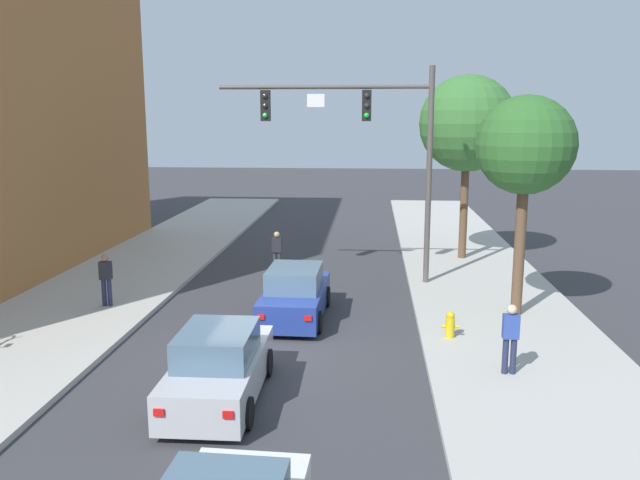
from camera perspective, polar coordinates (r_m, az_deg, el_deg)
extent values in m
plane|color=#38383D|center=(16.66, -4.82, -10.09)|extent=(120.00, 120.00, 0.00)
cube|color=#B2AFA8|center=(18.78, -25.02, -8.41)|extent=(5.00, 60.00, 0.15)
cube|color=#B2AFA8|center=(16.88, 17.87, -10.05)|extent=(5.00, 60.00, 0.15)
cylinder|color=#514C47|center=(22.66, 9.65, 5.54)|extent=(0.20, 0.20, 7.50)
cylinder|color=#514C47|center=(22.56, 0.38, 13.42)|extent=(7.29, 0.14, 0.14)
cube|color=black|center=(22.49, 4.17, 11.81)|extent=(0.32, 0.28, 1.05)
sphere|color=#2D2823|center=(22.34, 4.18, 12.66)|extent=(0.18, 0.18, 0.18)
sphere|color=#2D2823|center=(22.34, 4.16, 11.82)|extent=(0.18, 0.18, 0.18)
sphere|color=green|center=(22.33, 4.15, 10.97)|extent=(0.18, 0.18, 0.18)
cube|color=black|center=(22.79, -4.86, 11.79)|extent=(0.32, 0.28, 1.05)
sphere|color=#2D2823|center=(22.65, -4.93, 12.63)|extent=(0.18, 0.18, 0.18)
sphere|color=#2D2823|center=(22.64, -4.92, 11.79)|extent=(0.18, 0.18, 0.18)
sphere|color=green|center=(22.64, -4.91, 10.96)|extent=(0.18, 0.18, 0.18)
cube|color=white|center=(22.55, -0.38, 12.28)|extent=(0.60, 0.03, 0.44)
cube|color=navy|center=(19.31, -2.20, -5.33)|extent=(1.79, 4.23, 0.80)
cube|color=slate|center=(18.98, -2.28, -3.37)|extent=(1.54, 2.03, 0.64)
cylinder|color=black|center=(20.74, -3.91, -4.90)|extent=(0.23, 0.64, 0.64)
cylinder|color=black|center=(20.53, 0.55, -5.03)|extent=(0.23, 0.64, 0.64)
cylinder|color=black|center=(18.29, -5.29, -7.10)|extent=(0.23, 0.64, 0.64)
cylinder|color=black|center=(18.06, -0.21, -7.29)|extent=(0.23, 0.64, 0.64)
cube|color=red|center=(17.38, -5.27, -6.82)|extent=(0.20, 0.04, 0.14)
cube|color=red|center=(17.19, -1.07, -6.98)|extent=(0.20, 0.04, 0.14)
cube|color=#B7B7BC|center=(14.15, -8.89, -11.66)|extent=(1.74, 4.22, 0.80)
cube|color=slate|center=(13.76, -9.12, -9.12)|extent=(1.52, 2.01, 0.64)
cylinder|color=black|center=(15.60, -10.73, -10.48)|extent=(0.23, 0.64, 0.64)
cylinder|color=black|center=(15.28, -4.76, -10.79)|extent=(0.23, 0.64, 0.64)
cylinder|color=black|center=(13.31, -13.65, -14.49)|extent=(0.23, 0.64, 0.64)
cylinder|color=black|center=(12.93, -6.57, -15.02)|extent=(0.23, 0.64, 0.64)
cube|color=red|center=(12.40, -14.12, -14.63)|extent=(0.20, 0.04, 0.14)
cube|color=red|center=(12.09, -8.16, -15.11)|extent=(0.20, 0.04, 0.14)
cylinder|color=#232847|center=(21.15, -18.61, -4.43)|extent=(0.14, 0.14, 0.85)
cylinder|color=#232847|center=(21.08, -18.16, -4.45)|extent=(0.14, 0.14, 0.85)
cube|color=#26262D|center=(20.94, -18.50, -2.58)|extent=(0.36, 0.22, 0.56)
sphere|color=#9E7051|center=(20.86, -18.57, -1.51)|extent=(0.22, 0.22, 0.22)
cylinder|color=#333338|center=(24.79, -4.03, -2.02)|extent=(0.14, 0.14, 0.85)
cylinder|color=#333338|center=(24.77, -3.62, -2.03)|extent=(0.14, 0.14, 0.85)
cube|color=#26262D|center=(24.63, -3.84, -0.43)|extent=(0.36, 0.22, 0.56)
sphere|color=tan|center=(24.56, -3.86, 0.49)|extent=(0.22, 0.22, 0.22)
cylinder|color=#232847|center=(15.52, 16.12, -9.84)|extent=(0.14, 0.14, 0.85)
cylinder|color=#232847|center=(15.56, 16.78, -9.82)|extent=(0.14, 0.14, 0.85)
cube|color=#2D4799|center=(15.31, 16.59, -7.36)|extent=(0.36, 0.22, 0.56)
sphere|color=beige|center=(15.19, 16.67, -5.92)|extent=(0.22, 0.22, 0.22)
cylinder|color=gold|center=(17.64, 11.46, -7.61)|extent=(0.24, 0.24, 0.55)
sphere|color=gold|center=(17.53, 11.51, -6.57)|extent=(0.22, 0.22, 0.22)
cylinder|color=gold|center=(17.61, 10.88, -7.52)|extent=(0.12, 0.09, 0.09)
cylinder|color=gold|center=(17.65, 12.05, -7.52)|extent=(0.12, 0.09, 0.09)
cylinder|color=brown|center=(19.73, 17.28, -0.80)|extent=(0.32, 0.32, 3.95)
sphere|color=#2D6028|center=(19.37, 17.79, 8.04)|extent=(2.83, 2.83, 2.83)
cylinder|color=brown|center=(27.20, 12.64, 2.68)|extent=(0.32, 0.32, 4.08)
sphere|color=#387033|center=(26.94, 12.95, 10.06)|extent=(3.88, 3.88, 3.88)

